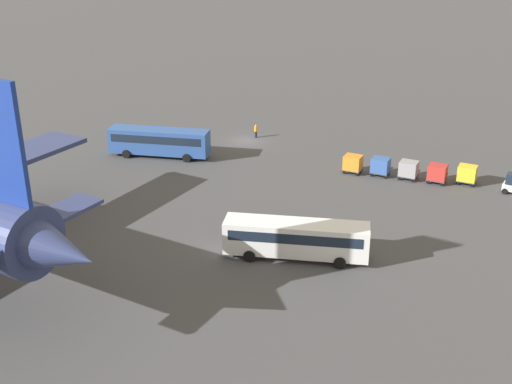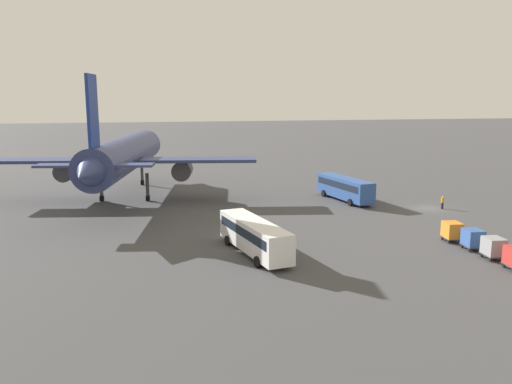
{
  "view_description": "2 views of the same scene",
  "coord_description": "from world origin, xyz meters",
  "views": [
    {
      "loc": [
        -25.0,
        74.97,
        26.24
      ],
      "look_at": [
        -9.6,
        26.29,
        4.63
      ],
      "focal_mm": 45.0,
      "sensor_mm": 36.0,
      "label": 1
    },
    {
      "loc": [
        -58.43,
        40.19,
        14.5
      ],
      "look_at": [
        1.19,
        24.17,
        3.22
      ],
      "focal_mm": 35.0,
      "sensor_mm": 36.0,
      "label": 2
    }
  ],
  "objects": [
    {
      "name": "cargo_cart_orange",
      "position": [
        -15.02,
        7.3,
        1.19
      ],
      "size": [
        2.24,
        1.98,
        2.06
      ],
      "rotation": [
        0.0,
        0.0,
        -0.16
      ],
      "color": "#38383D",
      "rests_on": "ground"
    },
    {
      "name": "shuttle_bus_far",
      "position": [
        -13.77,
        28.38,
        1.93
      ],
      "size": [
        12.34,
        4.37,
        3.22
      ],
      "rotation": [
        0.0,
        0.0,
        0.15
      ],
      "color": "white",
      "rests_on": "ground"
    },
    {
      "name": "airplane",
      "position": [
        17.24,
        39.89,
        6.59
      ],
      "size": [
        45.24,
        38.62,
        17.51
      ],
      "rotation": [
        0.0,
        0.0,
        -0.22
      ],
      "color": "navy",
      "rests_on": "ground"
    },
    {
      "name": "cargo_cart_grey",
      "position": [
        -21.16,
        7.35,
        1.19
      ],
      "size": [
        2.24,
        1.98,
        2.06
      ],
      "rotation": [
        0.0,
        0.0,
        -0.16
      ],
      "color": "#38383D",
      "rests_on": "ground"
    },
    {
      "name": "shuttle_bus_near",
      "position": [
        8.13,
        8.78,
        2.02
      ],
      "size": [
        12.32,
        3.96,
        3.39
      ],
      "rotation": [
        0.0,
        0.0,
        0.12
      ],
      "color": "#2D5199",
      "rests_on": "ground"
    },
    {
      "name": "cargo_cart_blue",
      "position": [
        -18.09,
        7.18,
        1.19
      ],
      "size": [
        2.24,
        1.98,
        2.06
      ],
      "rotation": [
        0.0,
        0.0,
        -0.16
      ],
      "color": "#38383D",
      "rests_on": "ground"
    },
    {
      "name": "ground_plane",
      "position": [
        0.0,
        0.0,
        0.0
      ],
      "size": [
        600.0,
        600.0,
        0.0
      ],
      "primitive_type": "plane",
      "color": "#424244"
    },
    {
      "name": "worker_person",
      "position": [
        -0.72,
        -1.67,
        0.87
      ],
      "size": [
        0.38,
        0.38,
        1.74
      ],
      "color": "#1E1E2D",
      "rests_on": "ground"
    }
  ]
}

